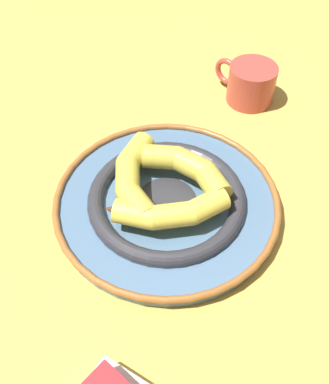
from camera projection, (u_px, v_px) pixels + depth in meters
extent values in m
plane|color=gold|center=(167.00, 208.00, 0.74)|extent=(2.80, 2.80, 0.00)
cylinder|color=slate|center=(164.00, 204.00, 0.73)|extent=(0.36, 0.36, 0.02)
torus|color=#2D2D33|center=(164.00, 198.00, 0.72)|extent=(0.26, 0.26, 0.03)
cylinder|color=#2D2D33|center=(164.00, 200.00, 0.73)|extent=(0.10, 0.10, 0.00)
torus|color=#995B28|center=(164.00, 199.00, 0.72)|extent=(0.37, 0.37, 0.01)
cylinder|color=yellow|center=(134.00, 214.00, 0.66)|extent=(0.06, 0.07, 0.04)
cylinder|color=yellow|center=(172.00, 216.00, 0.66)|extent=(0.04, 0.06, 0.04)
cylinder|color=yellow|center=(208.00, 205.00, 0.67)|extent=(0.06, 0.07, 0.04)
sphere|color=yellow|center=(153.00, 218.00, 0.66)|extent=(0.04, 0.04, 0.04)
sphere|color=yellow|center=(192.00, 213.00, 0.66)|extent=(0.04, 0.04, 0.04)
cone|color=#472D19|center=(115.00, 210.00, 0.67)|extent=(0.04, 0.04, 0.03)
sphere|color=black|center=(224.00, 197.00, 0.68)|extent=(0.02, 0.02, 0.02)
cylinder|color=gold|center=(213.00, 184.00, 0.70)|extent=(0.06, 0.05, 0.04)
cylinder|color=gold|center=(191.00, 165.00, 0.73)|extent=(0.07, 0.07, 0.04)
cylinder|color=gold|center=(160.00, 157.00, 0.74)|extent=(0.05, 0.06, 0.04)
sphere|color=gold|center=(205.00, 172.00, 0.72)|extent=(0.04, 0.04, 0.04)
sphere|color=gold|center=(177.00, 158.00, 0.74)|extent=(0.04, 0.04, 0.04)
cone|color=#472D19|center=(222.00, 196.00, 0.68)|extent=(0.04, 0.04, 0.03)
sphere|color=black|center=(144.00, 156.00, 0.74)|extent=(0.02, 0.02, 0.02)
cylinder|color=gold|center=(136.00, 152.00, 0.75)|extent=(0.07, 0.07, 0.04)
cylinder|color=gold|center=(128.00, 177.00, 0.71)|extent=(0.06, 0.05, 0.04)
cylinder|color=gold|center=(138.00, 204.00, 0.67)|extent=(0.07, 0.06, 0.04)
sphere|color=gold|center=(128.00, 164.00, 0.73)|extent=(0.04, 0.04, 0.04)
sphere|color=gold|center=(128.00, 191.00, 0.69)|extent=(0.04, 0.04, 0.04)
cone|color=#472D19|center=(145.00, 141.00, 0.76)|extent=(0.05, 0.04, 0.03)
sphere|color=black|center=(148.00, 218.00, 0.66)|extent=(0.02, 0.02, 0.02)
cylinder|color=#B24238|center=(251.00, 84.00, 0.90)|extent=(0.09, 0.09, 0.08)
cylinder|color=#331C0F|center=(254.00, 71.00, 0.88)|extent=(0.08, 0.08, 0.00)
torus|color=#B24238|center=(227.00, 72.00, 0.93)|extent=(0.05, 0.04, 0.06)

